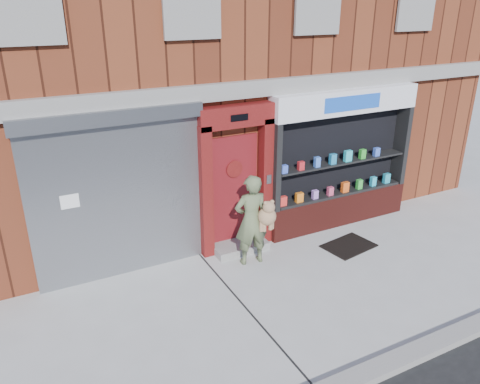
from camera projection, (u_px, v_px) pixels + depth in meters
ground at (321, 282)px, 8.34m from camera, size 80.00×80.00×0.00m
curb at (413, 354)px, 6.55m from camera, size 60.00×0.30×0.12m
building at (188, 28)px, 11.74m from camera, size 12.00×8.16×8.00m
shutter_bay at (117, 185)px, 8.00m from camera, size 3.10×0.30×3.04m
red_door_bay at (236, 180)px, 9.00m from camera, size 1.52×0.58×2.90m
pharmacy_bay at (340, 165)px, 10.05m from camera, size 3.50×0.41×3.00m
woman at (253, 220)px, 8.64m from camera, size 0.76×0.56×1.77m
doormat at (349, 246)px, 9.54m from camera, size 1.10×0.85×0.03m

